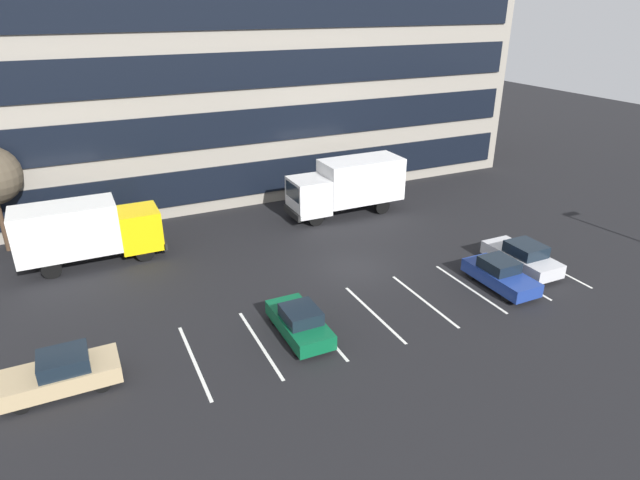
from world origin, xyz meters
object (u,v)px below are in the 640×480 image
(box_truck_white, at_px, (348,184))
(sedan_forest, at_px, (300,322))
(sedan_tan, at_px, (61,373))
(sedan_navy, at_px, (500,274))
(sedan_silver, at_px, (522,257))
(box_truck_yellow, at_px, (86,230))

(box_truck_white, relative_size, sedan_forest, 1.99)
(sedan_tan, bearing_deg, sedan_forest, -3.40)
(sedan_navy, distance_m, sedan_silver, 2.62)
(sedan_silver, distance_m, sedan_forest, 13.32)
(box_truck_yellow, relative_size, box_truck_white, 0.95)
(box_truck_white, distance_m, sedan_silver, 12.36)
(sedan_forest, bearing_deg, sedan_tan, 176.60)
(sedan_tan, bearing_deg, sedan_silver, 0.20)
(box_truck_yellow, bearing_deg, sedan_silver, -27.41)
(box_truck_white, distance_m, sedan_forest, 15.00)
(box_truck_yellow, bearing_deg, box_truck_white, 2.16)
(box_truck_yellow, height_order, sedan_silver, box_truck_yellow)
(box_truck_yellow, distance_m, sedan_tan, 11.12)
(sedan_silver, bearing_deg, box_truck_white, 111.50)
(sedan_navy, xyz_separation_m, sedan_forest, (-10.87, 0.34, -0.01))
(box_truck_white, height_order, sedan_tan, box_truck_white)
(box_truck_yellow, xyz_separation_m, sedan_silver, (20.86, -10.82, -1.23))
(box_truck_yellow, xyz_separation_m, sedan_navy, (18.43, -11.80, -1.28))
(box_truck_yellow, xyz_separation_m, sedan_tan, (-1.82, -10.90, -1.25))
(sedan_tan, bearing_deg, sedan_navy, -2.54)
(box_truck_white, xyz_separation_m, sedan_forest, (-8.80, -12.07, -1.39))
(sedan_tan, distance_m, sedan_forest, 9.39)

